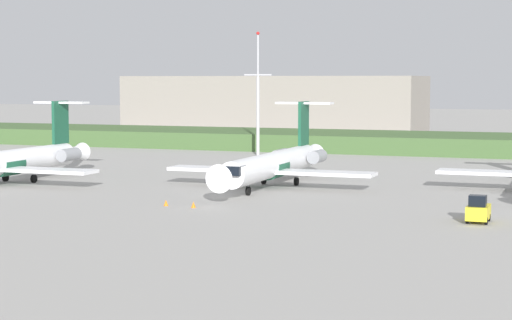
{
  "coord_description": "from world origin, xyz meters",
  "views": [
    {
      "loc": [
        33.7,
        -82.72,
        11.59
      ],
      "look_at": [
        0.0,
        7.74,
        3.0
      ],
      "focal_mm": 63.62,
      "sensor_mm": 36.0,
      "label": 1
    }
  ],
  "objects_px": {
    "safety_cone_front_marker": "(166,203)",
    "safety_cone_mid_marker": "(193,205)",
    "baggage_tug": "(478,210)",
    "regional_jet_second": "(275,163)",
    "regional_jet_nearest": "(10,161)",
    "antenna_mast": "(258,104)"
  },
  "relations": [
    {
      "from": "regional_jet_nearest",
      "to": "safety_cone_front_marker",
      "type": "distance_m",
      "value": 26.22
    },
    {
      "from": "regional_jet_nearest",
      "to": "safety_cone_front_marker",
      "type": "relative_size",
      "value": 56.36
    },
    {
      "from": "safety_cone_front_marker",
      "to": "regional_jet_second",
      "type": "bearing_deg",
      "value": 76.04
    },
    {
      "from": "safety_cone_mid_marker",
      "to": "antenna_mast",
      "type": "bearing_deg",
      "value": 104.41
    },
    {
      "from": "regional_jet_nearest",
      "to": "antenna_mast",
      "type": "bearing_deg",
      "value": 74.0
    },
    {
      "from": "regional_jet_second",
      "to": "safety_cone_front_marker",
      "type": "distance_m",
      "value": 18.39
    },
    {
      "from": "regional_jet_nearest",
      "to": "antenna_mast",
      "type": "distance_m",
      "value": 47.03
    },
    {
      "from": "regional_jet_second",
      "to": "baggage_tug",
      "type": "relative_size",
      "value": 9.69
    },
    {
      "from": "regional_jet_second",
      "to": "antenna_mast",
      "type": "relative_size",
      "value": 1.65
    },
    {
      "from": "regional_jet_second",
      "to": "baggage_tug",
      "type": "xyz_separation_m",
      "value": [
        23.7,
        -17.73,
        -1.53
      ]
    },
    {
      "from": "safety_cone_mid_marker",
      "to": "regional_jet_nearest",
      "type": "bearing_deg",
      "value": 159.34
    },
    {
      "from": "baggage_tug",
      "to": "safety_cone_front_marker",
      "type": "height_order",
      "value": "baggage_tug"
    },
    {
      "from": "regional_jet_second",
      "to": "safety_cone_front_marker",
      "type": "bearing_deg",
      "value": -103.96
    },
    {
      "from": "regional_jet_second",
      "to": "safety_cone_mid_marker",
      "type": "xyz_separation_m",
      "value": [
        -1.52,
        -17.95,
        -2.26
      ]
    },
    {
      "from": "regional_jet_nearest",
      "to": "regional_jet_second",
      "type": "distance_m",
      "value": 29.59
    },
    {
      "from": "baggage_tug",
      "to": "safety_cone_front_marker",
      "type": "xyz_separation_m",
      "value": [
        -28.1,
        0.02,
        -0.73
      ]
    },
    {
      "from": "antenna_mast",
      "to": "safety_cone_front_marker",
      "type": "height_order",
      "value": "antenna_mast"
    },
    {
      "from": "regional_jet_second",
      "to": "antenna_mast",
      "type": "bearing_deg",
      "value": 112.88
    },
    {
      "from": "antenna_mast",
      "to": "safety_cone_front_marker",
      "type": "xyz_separation_m",
      "value": [
        11.28,
        -54.86,
        -7.6
      ]
    },
    {
      "from": "baggage_tug",
      "to": "safety_cone_mid_marker",
      "type": "relative_size",
      "value": 5.82
    },
    {
      "from": "antenna_mast",
      "to": "baggage_tug",
      "type": "bearing_deg",
      "value": -54.34
    },
    {
      "from": "safety_cone_front_marker",
      "to": "safety_cone_mid_marker",
      "type": "distance_m",
      "value": 2.89
    }
  ]
}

